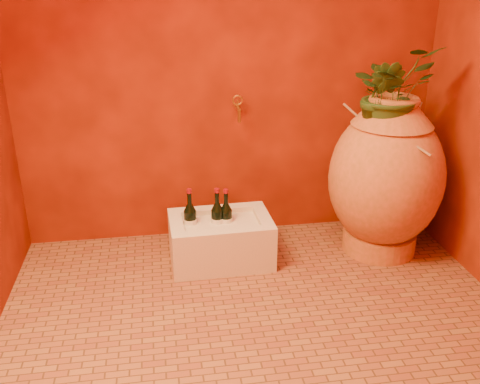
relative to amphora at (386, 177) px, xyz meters
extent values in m
plane|color=brown|center=(-0.85, -0.60, -0.47)|extent=(2.50, 2.50, 0.00)
cube|color=#4E1204|center=(-0.85, 0.40, 0.78)|extent=(2.50, 0.02, 2.50)
cylinder|color=#CE6E3A|center=(0.00, 0.00, -0.41)|extent=(0.53, 0.53, 0.12)
ellipsoid|color=#CE6E3A|center=(0.00, 0.00, -0.01)|extent=(0.82, 0.82, 0.82)
cone|color=#CE6E3A|center=(0.00, 0.00, 0.37)|extent=(0.56, 0.56, 0.12)
torus|color=#CE6E3A|center=(0.00, 0.00, 0.45)|extent=(0.34, 0.34, 0.05)
cylinder|color=olive|center=(-0.08, -0.05, 0.26)|extent=(0.34, 0.37, 0.31)
cylinder|color=olive|center=(-0.02, -0.12, 0.29)|extent=(0.21, 0.41, 0.14)
cylinder|color=olive|center=(0.10, -0.08, 0.31)|extent=(0.21, 0.32, 0.21)
cube|color=beige|center=(-0.96, 0.01, -0.35)|extent=(0.58, 0.41, 0.24)
cube|color=beige|center=(-0.96, 0.17, -0.21)|extent=(0.57, 0.09, 0.03)
cube|color=beige|center=(-0.96, -0.14, -0.21)|extent=(0.57, 0.09, 0.03)
cube|color=beige|center=(-1.21, 0.01, -0.21)|extent=(0.08, 0.24, 0.03)
cube|color=beige|center=(-0.71, 0.01, -0.21)|extent=(0.08, 0.24, 0.03)
cylinder|color=black|center=(-1.13, 0.04, -0.23)|extent=(0.07, 0.07, 0.17)
cone|color=black|center=(-1.13, 0.04, -0.13)|extent=(0.07, 0.07, 0.05)
cylinder|color=black|center=(-1.13, 0.04, -0.07)|extent=(0.02, 0.02, 0.07)
cylinder|color=maroon|center=(-1.13, 0.04, -0.03)|extent=(0.03, 0.03, 0.02)
cylinder|color=silver|center=(-1.13, 0.04, -0.23)|extent=(0.07, 0.07, 0.08)
cylinder|color=black|center=(-0.98, 0.03, -0.24)|extent=(0.07, 0.07, 0.17)
cone|color=black|center=(-0.98, 0.03, -0.13)|extent=(0.07, 0.07, 0.05)
cylinder|color=black|center=(-0.98, 0.03, -0.07)|extent=(0.02, 0.02, 0.07)
cylinder|color=maroon|center=(-0.98, 0.03, -0.03)|extent=(0.03, 0.03, 0.02)
cylinder|color=silver|center=(-0.98, 0.03, -0.24)|extent=(0.07, 0.07, 0.07)
cylinder|color=black|center=(-0.93, 0.03, -0.24)|extent=(0.07, 0.07, 0.16)
cone|color=black|center=(-0.93, 0.03, -0.13)|extent=(0.07, 0.07, 0.05)
cylinder|color=black|center=(-0.93, 0.03, -0.08)|extent=(0.02, 0.02, 0.06)
cylinder|color=maroon|center=(-0.93, 0.03, -0.04)|extent=(0.03, 0.03, 0.02)
cylinder|color=silver|center=(-0.93, 0.03, -0.24)|extent=(0.07, 0.07, 0.07)
cylinder|color=#A67E26|center=(-0.81, 0.34, 0.36)|extent=(0.02, 0.12, 0.02)
cylinder|color=#A67E26|center=(-0.81, 0.28, 0.32)|extent=(0.02, 0.02, 0.07)
torus|color=#A67E26|center=(-0.81, 0.34, 0.40)|extent=(0.06, 0.01, 0.06)
cylinder|color=#A67E26|center=(-0.81, 0.34, 0.38)|extent=(0.01, 0.01, 0.04)
imported|color=#234217|center=(-0.02, 0.00, 0.49)|extent=(0.55, 0.51, 0.50)
imported|color=#234217|center=(-0.09, -0.03, 0.47)|extent=(0.28, 0.28, 0.40)
camera|label=1|loc=(-1.28, -2.70, 1.11)|focal=40.00mm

